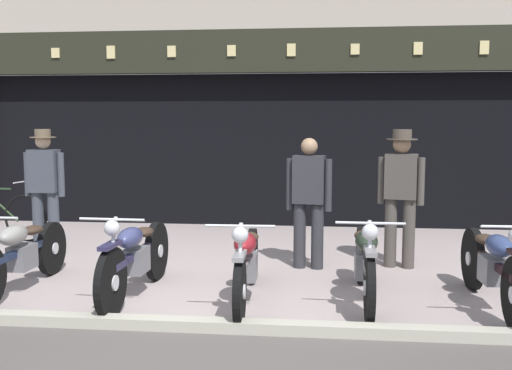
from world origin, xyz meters
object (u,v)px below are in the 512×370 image
at_px(motorcycle_left, 21,252).
at_px(motorcycle_center_left, 135,256).
at_px(shopkeeper_center, 309,197).
at_px(advert_board_near, 106,128).
at_px(motorcycle_center, 247,261).
at_px(salesman_right, 401,191).
at_px(motorcycle_center_right, 365,260).
at_px(salesman_left, 45,186).
at_px(motorcycle_right, 493,265).

xyz_separation_m(motorcycle_left, motorcycle_center_left, (1.28, -0.08, 0.01)).
xyz_separation_m(shopkeeper_center, advert_board_near, (-3.65, 3.02, 0.79)).
bearing_deg(advert_board_near, motorcycle_center, -55.57).
bearing_deg(salesman_right, motorcycle_center_left, 41.61).
distance_m(motorcycle_left, advert_board_near, 4.56).
height_order(motorcycle_center_right, shopkeeper_center, shopkeeper_center).
height_order(motorcycle_left, motorcycle_center_left, motorcycle_center_left).
xyz_separation_m(motorcycle_center_left, salesman_left, (-1.80, 1.76, 0.51)).
relative_size(motorcycle_center_left, motorcycle_center, 0.99).
bearing_deg(salesman_left, motorcycle_center, 149.66).
distance_m(motorcycle_center_right, salesman_left, 4.48).
bearing_deg(salesman_left, motorcycle_center_left, 136.66).
distance_m(motorcycle_right, shopkeeper_center, 2.34).
relative_size(motorcycle_left, motorcycle_center, 0.97).
bearing_deg(advert_board_near, salesman_right, -30.95).
relative_size(motorcycle_right, shopkeeper_center, 1.26).
relative_size(shopkeeper_center, salesman_right, 0.94).
xyz_separation_m(motorcycle_center_left, salesman_right, (2.86, 1.56, 0.53)).
height_order(motorcycle_center_right, salesman_left, salesman_left).
relative_size(motorcycle_center, motorcycle_right, 1.01).
distance_m(motorcycle_left, shopkeeper_center, 3.33).
bearing_deg(motorcycle_right, motorcycle_center_left, -1.85).
distance_m(motorcycle_left, salesman_left, 1.83).
xyz_separation_m(motorcycle_center, salesman_right, (1.71, 1.60, 0.55)).
xyz_separation_m(motorcycle_right, salesman_left, (-5.34, 1.78, 0.51)).
height_order(motorcycle_center_right, advert_board_near, advert_board_near).
xyz_separation_m(motorcycle_center, salesman_left, (-2.95, 1.80, 0.53)).
relative_size(motorcycle_center, advert_board_near, 2.13).
bearing_deg(salesman_right, motorcycle_center, 56.21).
bearing_deg(shopkeeper_center, motorcycle_right, 150.06).
bearing_deg(motorcycle_left, salesman_left, -72.09).
height_order(motorcycle_center_left, motorcycle_right, motorcycle_right).
bearing_deg(motorcycle_center_right, motorcycle_center, 8.10).
height_order(motorcycle_right, advert_board_near, advert_board_near).
bearing_deg(salesman_left, salesman_right, 178.65).
bearing_deg(motorcycle_center_left, advert_board_near, -64.46).
height_order(motorcycle_center, salesman_left, salesman_left).
relative_size(salesman_right, advert_board_near, 1.79).
bearing_deg(salesman_right, motorcycle_center_right, 82.98).
distance_m(salesman_left, shopkeeper_center, 3.56).
bearing_deg(motorcycle_center, motorcycle_right, 178.76).
xyz_separation_m(motorcycle_center_left, motorcycle_right, (3.54, -0.02, 0.00)).
height_order(motorcycle_center_left, shopkeeper_center, shopkeeper_center).
relative_size(motorcycle_center_right, shopkeeper_center, 1.24).
xyz_separation_m(motorcycle_center, motorcycle_center_right, (1.18, 0.15, 0.01)).
height_order(motorcycle_center, advert_board_near, advert_board_near).
height_order(motorcycle_center_left, advert_board_near, advert_board_near).
bearing_deg(motorcycle_center_left, motorcycle_center_right, -175.06).
bearing_deg(motorcycle_right, motorcycle_center, -0.96).
relative_size(motorcycle_left, motorcycle_right, 0.98).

